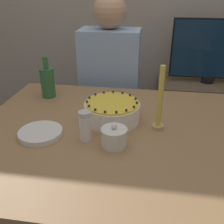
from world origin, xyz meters
The scene contains 10 objects.
dining_table centered at (0.00, 0.00, 0.62)m, with size 1.39×1.06×0.72m.
cake centered at (-0.08, 0.10, 0.77)m, with size 0.26×0.26×0.11m.
sugar_bowl centered at (-0.03, -0.11, 0.76)m, with size 0.11×0.11×0.10m.
sugar_shaker centered at (-0.16, -0.09, 0.79)m, with size 0.05×0.05×0.13m.
plate_stack centered at (-0.36, -0.09, 0.73)m, with size 0.19×0.19×0.02m.
candle centered at (0.14, 0.05, 0.84)m, with size 0.05×0.05×0.30m.
bottle centered at (-0.49, 0.34, 0.81)m, with size 0.08×0.08×0.23m.
person_man_blue_shirt centered at (-0.19, 0.73, 0.56)m, with size 0.40×0.34×1.27m.
side_cabinet centered at (0.56, 1.13, 0.29)m, with size 0.79×0.44×0.58m.
tv_monitor centered at (0.56, 1.14, 0.84)m, with size 0.64×0.10×0.50m.
Camera 1 is at (0.10, -1.00, 1.32)m, focal length 42.00 mm.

